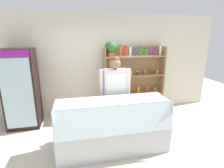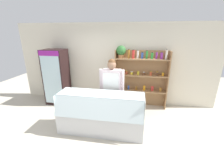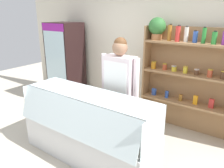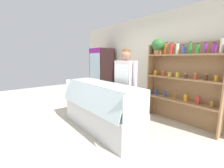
{
  "view_description": "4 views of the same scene",
  "coord_description": "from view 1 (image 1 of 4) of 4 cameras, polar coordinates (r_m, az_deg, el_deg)",
  "views": [
    {
      "loc": [
        -0.63,
        -2.77,
        2.16
      ],
      "look_at": [
        0.09,
        0.61,
        1.19
      ],
      "focal_mm": 28.0,
      "sensor_mm": 36.0,
      "label": 1
    },
    {
      "loc": [
        0.84,
        -3.04,
        2.37
      ],
      "look_at": [
        0.17,
        0.77,
        1.05
      ],
      "focal_mm": 24.0,
      "sensor_mm": 36.0,
      "label": 2
    },
    {
      "loc": [
        1.93,
        -1.97,
        2.1
      ],
      "look_at": [
        0.17,
        0.49,
        1.09
      ],
      "focal_mm": 35.0,
      "sensor_mm": 36.0,
      "label": 3
    },
    {
      "loc": [
        2.56,
        -1.64,
        1.54
      ],
      "look_at": [
        -0.32,
        0.7,
        0.89
      ],
      "focal_mm": 24.0,
      "sensor_mm": 36.0,
      "label": 4
    }
  ],
  "objects": [
    {
      "name": "back_wall",
      "position": [
        4.87,
        -4.54,
        6.13
      ],
      "size": [
        6.8,
        0.1,
        2.7
      ],
      "primitive_type": "cube",
      "color": "silver",
      "rests_on": "ground"
    },
    {
      "name": "shelving_unit",
      "position": [
        4.83,
        6.06,
        3.77
      ],
      "size": [
        1.68,
        0.3,
        2.01
      ],
      "color": "#9E754C",
      "rests_on": "ground"
    },
    {
      "name": "shop_clerk",
      "position": [
        3.71,
        1.02,
        -1.68
      ],
      "size": [
        0.67,
        0.25,
        1.75
      ],
      "color": "#4C4233",
      "rests_on": "ground"
    },
    {
      "name": "drinks_fridge",
      "position": [
        4.62,
        -27.48,
        -1.47
      ],
      "size": [
        0.72,
        0.63,
        1.87
      ],
      "color": "black",
      "rests_on": "ground"
    },
    {
      "name": "deli_display_case",
      "position": [
        3.49,
        0.2,
        -16.25
      ],
      "size": [
        2.08,
        0.74,
        1.01
      ],
      "color": "silver",
      "rests_on": "ground"
    },
    {
      "name": "ground_plane",
      "position": [
        3.57,
        0.6,
        -21.51
      ],
      "size": [
        12.0,
        12.0,
        0.0
      ],
      "primitive_type": "plane",
      "color": "beige"
    }
  ]
}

